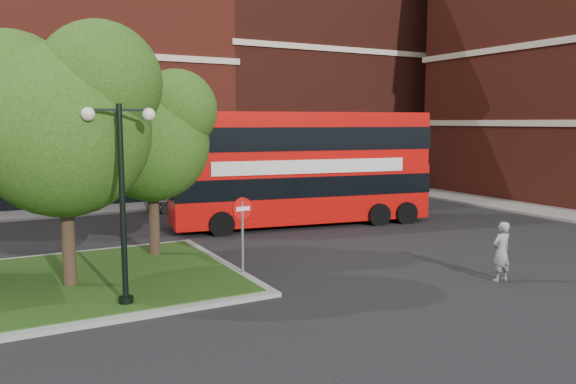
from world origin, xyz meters
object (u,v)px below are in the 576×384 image
car_silver (183,198)px  car_white (277,187)px  woman (501,251)px  bus (301,161)px

car_silver → car_white: bearing=-69.9°
woman → car_white: size_ratio=0.39×
bus → woman: (0.67, -10.52, -2.00)m
bus → car_silver: bus is taller
bus → woman: size_ratio=6.75×
woman → car_white: woman is taller
woman → car_white: (2.15, 18.45, -0.13)m
car_silver → car_white: 6.41m
car_silver → bus: bearing=-145.5°
woman → car_silver: (-4.07, 16.95, -0.22)m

